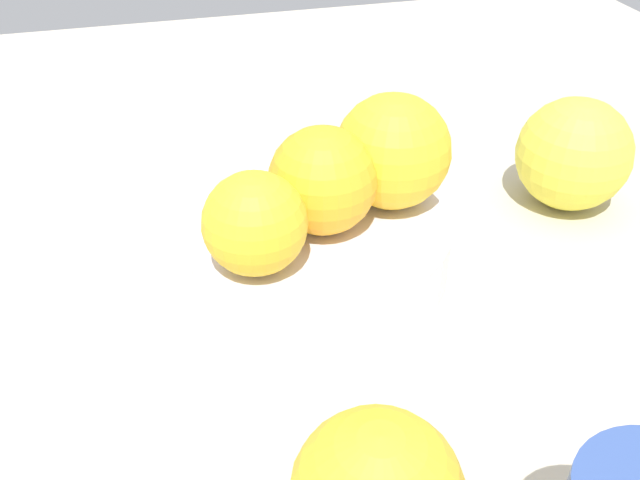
# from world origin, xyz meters

# --- Properties ---
(ground_plane) EXTENTS (1.10, 1.10, 0.02)m
(ground_plane) POSITION_xyz_m (0.00, 0.00, -0.01)
(ground_plane) COLOR #BCB29E
(fruit_bowl) EXTENTS (0.17, 0.17, 0.04)m
(fruit_bowl) POSITION_xyz_m (0.00, 0.00, 0.02)
(fruit_bowl) COLOR silver
(fruit_bowl) RESTS_ON ground_plane
(orange_in_bowl_0) EXTENTS (0.07, 0.07, 0.07)m
(orange_in_bowl_0) POSITION_xyz_m (0.01, -0.00, 0.07)
(orange_in_bowl_0) COLOR #F9A823
(orange_in_bowl_0) RESTS_ON fruit_bowl
(orange_in_bowl_1) EXTENTS (0.08, 0.08, 0.08)m
(orange_in_bowl_1) POSITION_xyz_m (-0.01, 0.05, 0.07)
(orange_in_bowl_1) COLOR yellow
(orange_in_bowl_1) RESTS_ON fruit_bowl
(orange_in_bowl_2) EXTENTS (0.06, 0.06, 0.06)m
(orange_in_bowl_2) POSITION_xyz_m (0.04, -0.05, 0.07)
(orange_in_bowl_2) COLOR yellow
(orange_in_bowl_2) RESTS_ON fruit_bowl
(orange_loose_1) EXTENTS (0.08, 0.08, 0.08)m
(orange_loose_1) POSITION_xyz_m (-0.03, 0.20, 0.04)
(orange_loose_1) COLOR yellow
(orange_loose_1) RESTS_ON ground_plane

